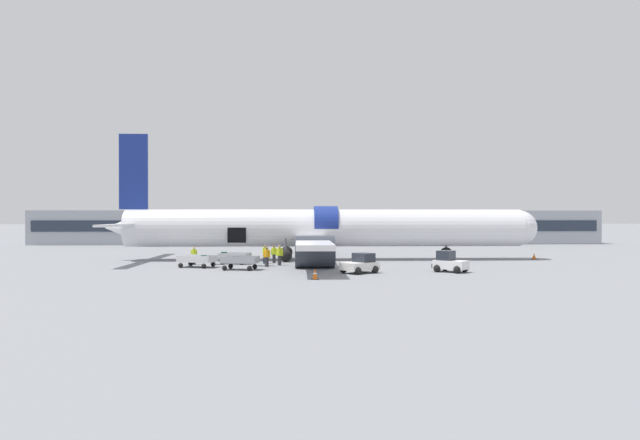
% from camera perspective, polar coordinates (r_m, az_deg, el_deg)
% --- Properties ---
extents(ground_plane, '(500.00, 500.00, 0.00)m').
position_cam_1_polar(ground_plane, '(47.85, 1.62, -4.63)').
color(ground_plane, gray).
extents(terminal_strip, '(84.10, 11.86, 5.00)m').
position_cam_1_polar(terminal_strip, '(88.79, -0.21, -0.69)').
color(terminal_strip, '#9EA3AD').
rests_on(terminal_strip, ground_plane).
extents(airplane, '(41.46, 34.23, 11.96)m').
position_cam_1_polar(airplane, '(54.61, -0.02, -0.93)').
color(airplane, silver).
rests_on(airplane, ground_plane).
extents(baggage_tug_lead, '(2.74, 2.62, 1.60)m').
position_cam_1_polar(baggage_tug_lead, '(43.86, 12.83, -4.23)').
color(baggage_tug_lead, white).
rests_on(baggage_tug_lead, ground_plane).
extents(baggage_tug_mid, '(3.04, 2.82, 1.47)m').
position_cam_1_polar(baggage_tug_mid, '(42.14, 4.06, -4.45)').
color(baggage_tug_mid, silver).
rests_on(baggage_tug_mid, ground_plane).
extents(baggage_cart_loading, '(3.55, 2.28, 1.07)m').
position_cam_1_polar(baggage_cart_loading, '(50.44, -8.49, -3.81)').
color(baggage_cart_loading, '#B7BABF').
rests_on(baggage_cart_loading, ground_plane).
extents(baggage_cart_queued, '(3.93, 2.62, 0.99)m').
position_cam_1_polar(baggage_cart_queued, '(47.74, -12.04, -4.06)').
color(baggage_cart_queued, silver).
rests_on(baggage_cart_queued, ground_plane).
extents(baggage_cart_empty, '(3.82, 2.29, 1.06)m').
position_cam_1_polar(baggage_cart_empty, '(44.96, -7.93, -4.28)').
color(baggage_cart_empty, '#999BA0').
rests_on(baggage_cart_empty, ground_plane).
extents(ground_crew_loader_a, '(0.54, 0.43, 1.56)m').
position_cam_1_polar(ground_crew_loader_a, '(50.32, -12.49, -3.46)').
color(ground_crew_loader_a, black).
rests_on(ground_crew_loader_a, ground_plane).
extents(ground_crew_loader_b, '(0.58, 0.42, 1.66)m').
position_cam_1_polar(ground_crew_loader_b, '(47.28, -5.34, -3.63)').
color(ground_crew_loader_b, '#2D2D33').
rests_on(ground_crew_loader_b, ground_plane).
extents(ground_crew_driver, '(0.46, 0.55, 1.58)m').
position_cam_1_polar(ground_crew_driver, '(48.66, -5.40, -3.57)').
color(ground_crew_driver, '#2D2D33').
rests_on(ground_crew_driver, ground_plane).
extents(ground_crew_supervisor, '(0.38, 0.56, 1.64)m').
position_cam_1_polar(ground_crew_supervisor, '(50.61, -5.55, -3.38)').
color(ground_crew_supervisor, '#1E2338').
rests_on(ground_crew_supervisor, ground_plane).
extents(ground_crew_helper, '(0.55, 0.41, 1.58)m').
position_cam_1_polar(ground_crew_helper, '(51.20, -4.62, -3.37)').
color(ground_crew_helper, '#2D2D33').
rests_on(ground_crew_helper, ground_plane).
extents(ground_crew_marshal, '(0.60, 0.42, 1.72)m').
position_cam_1_polar(ground_crew_marshal, '(48.61, -4.07, -3.49)').
color(ground_crew_marshal, '#2D2D33').
rests_on(ground_crew_marshal, ground_plane).
extents(safety_cone_nose, '(0.56, 0.56, 0.62)m').
position_cam_1_polar(safety_cone_nose, '(59.06, 20.62, -3.42)').
color(safety_cone_nose, black).
rests_on(safety_cone_nose, ground_plane).
extents(safety_cone_engine_left, '(0.52, 0.52, 0.73)m').
position_cam_1_polar(safety_cone_engine_left, '(37.89, -0.50, -5.44)').
color(safety_cone_engine_left, black).
rests_on(safety_cone_engine_left, ground_plane).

